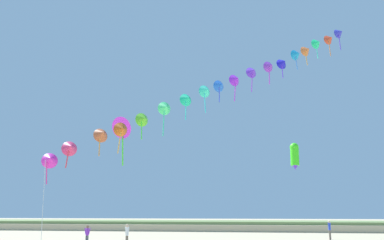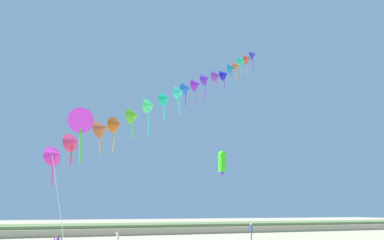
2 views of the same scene
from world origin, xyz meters
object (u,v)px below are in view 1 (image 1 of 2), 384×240
Objects in this scene: person_mid_center at (87,234)px; large_kite_mid_trail at (295,155)px; person_near_left at (127,234)px; large_kite_low_lead at (123,127)px; person_near_right at (330,229)px.

large_kite_mid_trail is at bearing 31.83° from person_mid_center.
large_kite_low_lead is (-2.20, 4.83, 9.10)m from person_near_left.
large_kite_low_lead is at bearing 114.51° from person_near_left.
large_kite_low_lead is 17.38m from large_kite_mid_trail.
large_kite_mid_trail is (13.54, 11.94, 7.18)m from person_near_left.
large_kite_mid_trail is at bearing 41.39° from person_near_left.
large_kite_mid_trail is at bearing 159.19° from person_near_right.
person_near_right is 0.38× the size of large_kite_low_lead.
large_kite_low_lead reaches higher than person_near_right.
person_mid_center is 9.96m from large_kite_low_lead.
person_near_right is at bearing 18.20° from large_kite_low_lead.
person_mid_center is (-3.63, 1.28, -0.09)m from person_near_left.
large_kite_low_lead is at bearing 68.12° from person_mid_center.
person_near_right is 7.72m from large_kite_mid_trail.
large_kite_low_lead reaches higher than person_mid_center.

